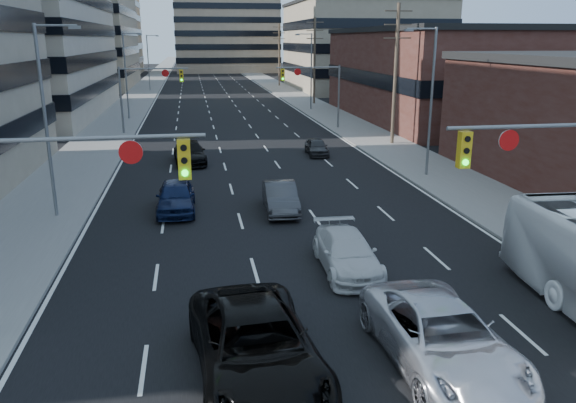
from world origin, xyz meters
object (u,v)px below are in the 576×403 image
(white_van, at_px, (347,253))
(sedan_blue, at_px, (176,197))
(black_pickup, at_px, (256,347))
(silver_suv, at_px, (442,337))

(white_van, height_order, sedan_blue, sedan_blue)
(white_van, distance_m, sedan_blue, 10.74)
(black_pickup, relative_size, sedan_blue, 1.39)
(silver_suv, bearing_deg, black_pickup, 175.65)
(black_pickup, relative_size, silver_suv, 1.05)
(black_pickup, relative_size, white_van, 1.33)
(silver_suv, distance_m, sedan_blue, 16.81)
(white_van, xyz_separation_m, sedan_blue, (-6.41, 8.61, 0.08))
(silver_suv, bearing_deg, white_van, 94.76)
(white_van, bearing_deg, black_pickup, -121.30)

